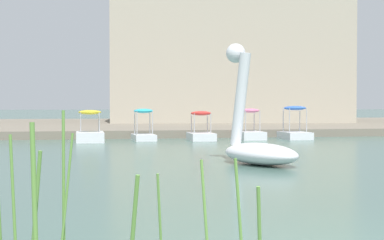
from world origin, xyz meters
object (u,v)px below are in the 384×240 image
(pedal_boat_blue, at_px, (295,129))
(pedal_boat_yellow, at_px, (90,132))
(pedal_boat_pink, at_px, (250,130))
(pedal_boat_cyan, at_px, (144,130))
(pedal_boat_red, at_px, (201,132))
(swan_boat, at_px, (256,138))

(pedal_boat_blue, xyz_separation_m, pedal_boat_yellow, (-9.55, -0.34, -0.07))
(pedal_boat_blue, distance_m, pedal_boat_pink, 2.19)
(pedal_boat_blue, relative_size, pedal_boat_cyan, 1.03)
(pedal_boat_blue, xyz_separation_m, pedal_boat_cyan, (-7.15, 0.17, -0.03))
(pedal_boat_pink, relative_size, pedal_boat_yellow, 0.84)
(pedal_boat_pink, xyz_separation_m, pedal_boat_yellow, (-7.35, -0.36, -0.02))
(pedal_boat_red, bearing_deg, pedal_boat_cyan, 173.69)
(swan_boat, xyz_separation_m, pedal_boat_blue, (5.09, 10.52, -0.21))
(pedal_boat_red, distance_m, pedal_boat_cyan, 2.62)
(swan_boat, bearing_deg, pedal_boat_red, 87.04)
(pedal_boat_cyan, height_order, pedal_boat_yellow, pedal_boat_cyan)
(swan_boat, distance_m, pedal_boat_red, 10.42)
(swan_boat, relative_size, pedal_boat_cyan, 1.86)
(pedal_boat_blue, height_order, pedal_boat_cyan, pedal_boat_blue)
(pedal_boat_blue, relative_size, pedal_boat_red, 0.94)
(pedal_boat_pink, distance_m, pedal_boat_yellow, 7.36)
(pedal_boat_blue, xyz_separation_m, pedal_boat_red, (-4.56, -0.11, -0.09))
(pedal_boat_yellow, bearing_deg, pedal_boat_pink, 2.83)
(pedal_boat_blue, height_order, pedal_boat_red, pedal_boat_blue)
(pedal_boat_pink, xyz_separation_m, pedal_boat_cyan, (-4.96, 0.15, 0.02))
(swan_boat, relative_size, pedal_boat_blue, 1.81)
(pedal_boat_blue, bearing_deg, swan_boat, -115.83)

